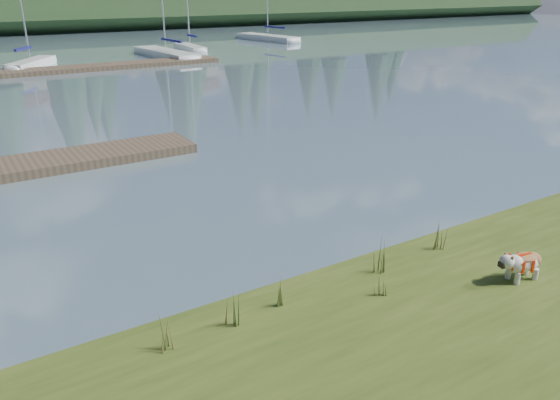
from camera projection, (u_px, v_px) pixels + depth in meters
bulldog at (523, 262)px, 9.95m from camera, size 0.97×0.49×0.57m
dock_far at (29, 72)px, 35.20m from camera, size 26.00×2.20×0.30m
sailboat_bg_2 at (34, 62)px, 38.25m from camera, size 4.49×5.85×9.56m
sailboat_bg_3 at (161, 52)px, 43.92m from camera, size 2.63×9.43×13.52m
sailboat_bg_4 at (188, 47)px, 47.34m from camera, size 1.59×6.05×9.05m
sailboat_bg_5 at (263, 37)px, 56.85m from camera, size 3.24×9.28×12.88m
weed_0 at (234, 311)px, 8.61m from camera, size 0.17×0.14×0.65m
weed_1 at (276, 294)px, 9.18m from camera, size 0.17×0.14×0.53m
weed_2 at (379, 257)px, 10.19m from camera, size 0.17×0.14×0.78m
weed_3 at (167, 334)px, 8.06m from camera, size 0.17×0.14×0.63m
weed_4 at (381, 288)px, 9.49m from camera, size 0.17×0.14×0.38m
weed_5 at (441, 236)px, 11.12m from camera, size 0.17×0.14×0.72m
mud_lip at (211, 321)px, 9.32m from camera, size 60.00×0.50×0.14m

